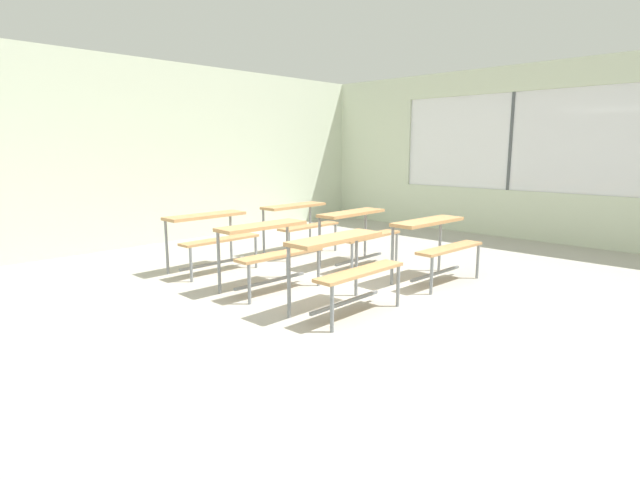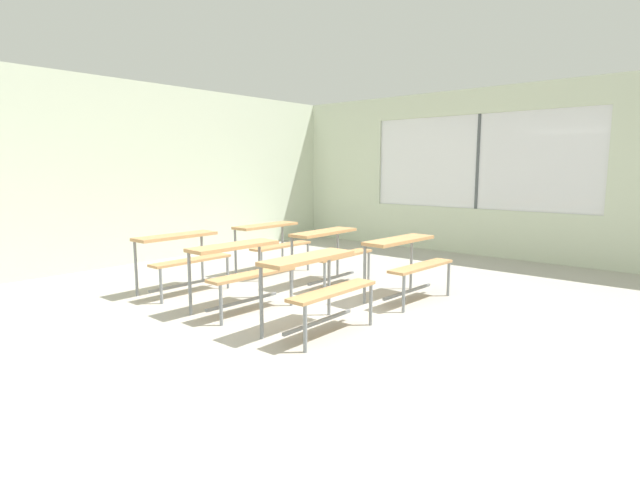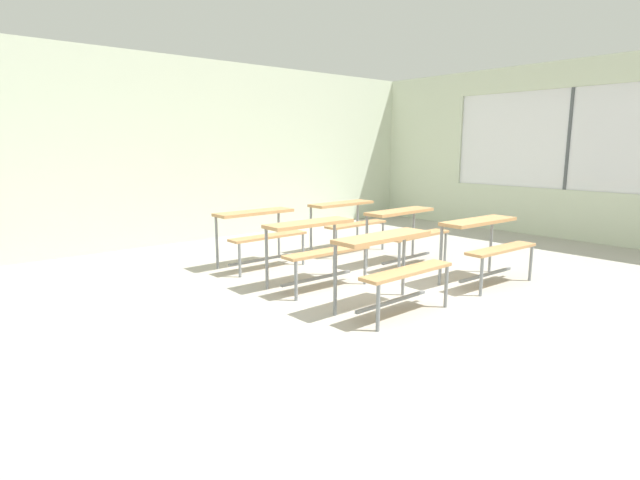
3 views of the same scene
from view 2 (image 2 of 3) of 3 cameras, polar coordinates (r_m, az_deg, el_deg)
The scene contains 9 objects.
ground at distance 5.29m, azimuth -0.19°, elevation -9.60°, with size 10.00×9.00×0.05m, color #ADA89E.
wall_back at distance 8.68m, azimuth -23.43°, elevation 6.96°, with size 10.00×0.12×3.00m, color beige.
wall_right at distance 9.35m, azimuth 21.13°, elevation 6.80°, with size 0.12×9.00×3.00m.
desk_bench_r0c0 at distance 4.86m, azimuth -0.41°, elevation -4.03°, with size 1.11×0.60×0.74m.
desk_bench_r0c1 at distance 6.13m, azimuth 9.87°, elevation -1.57°, with size 1.12×0.63×0.74m.
desk_bench_r1c0 at distance 5.66m, azimuth -9.11°, elevation -2.37°, with size 1.11×0.62×0.74m.
desk_bench_r1c1 at distance 6.78m, azimuth 1.17°, elevation -0.50°, with size 1.12×0.62×0.74m.
desk_bench_r2c0 at distance 6.64m, azimuth -15.57°, elevation -0.99°, with size 1.10×0.60×0.74m.
desk_bench_r2c1 at distance 7.60m, azimuth -5.59°, elevation 0.41°, with size 1.11×0.61×0.74m.
Camera 2 is at (-3.80, -3.30, 1.60)m, focal length 28.00 mm.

